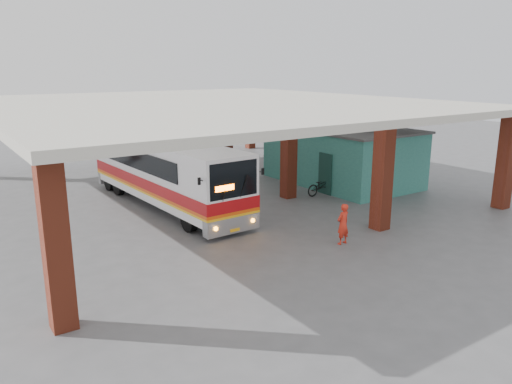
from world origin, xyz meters
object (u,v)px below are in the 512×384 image
object	(u,v)px
pedestrian	(343,224)
motorcycle	(322,185)
coach_bus	(165,171)
red_chair	(250,167)

from	to	relation	value
pedestrian	motorcycle	bearing A→B (deg)	-131.83
motorcycle	pedestrian	distance (m)	7.22
coach_bus	pedestrian	distance (m)	9.03
red_chair	coach_bus	bearing A→B (deg)	-144.18
coach_bus	pedestrian	xyz separation A→B (m)	(3.20, -8.39, -0.88)
motorcycle	pedestrian	world-z (taller)	pedestrian
pedestrian	red_chair	distance (m)	13.09
motorcycle	pedestrian	size ratio (longest dim) A/B	1.22
pedestrian	coach_bus	bearing A→B (deg)	-75.58
pedestrian	red_chair	xyz separation A→B (m)	(4.12, 12.42, -0.38)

